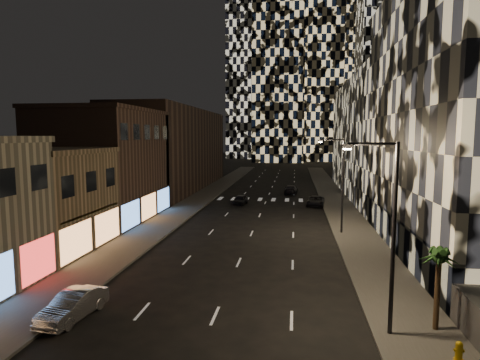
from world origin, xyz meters
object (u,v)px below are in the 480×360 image
(car_dark_midlane, at_px, (240,200))
(car_dark_oncoming, at_px, (291,189))
(car_dark_rightlane, at_px, (316,201))
(fire_hydrant, at_px, (459,351))
(palm_tree, at_px, (439,262))
(streetlight_near, at_px, (389,225))
(car_silver_parked, at_px, (73,305))
(streetlight_far, at_px, (340,179))

(car_dark_midlane, xyz_separation_m, car_dark_oncoming, (6.83, 11.42, 0.05))
(car_dark_rightlane, xyz_separation_m, fire_hydrant, (4.00, -37.34, -0.12))
(car_dark_rightlane, distance_m, palm_tree, 34.92)
(streetlight_near, distance_m, car_dark_rightlane, 35.66)
(car_dark_rightlane, distance_m, fire_hydrant, 37.55)
(car_silver_parked, height_order, fire_hydrant, car_silver_parked)
(car_silver_parked, bearing_deg, car_dark_oncoming, 85.03)
(car_dark_midlane, bearing_deg, palm_tree, -59.70)
(car_silver_parked, xyz_separation_m, palm_tree, (18.09, 1.06, 2.77))
(car_dark_oncoming, bearing_deg, car_dark_rightlane, 110.24)
(car_dark_rightlane, bearing_deg, streetlight_far, -78.62)
(car_dark_midlane, bearing_deg, fire_hydrant, -61.22)
(car_silver_parked, bearing_deg, palm_tree, 11.27)
(fire_hydrant, bearing_deg, palm_tree, 90.15)
(car_dark_oncoming, distance_m, car_dark_rightlane, 11.62)
(car_silver_parked, bearing_deg, car_dark_rightlane, 76.34)
(car_dark_midlane, relative_size, fire_hydrant, 4.68)
(car_silver_parked, xyz_separation_m, car_dark_rightlane, (14.09, 35.64, -0.04))
(streetlight_far, xyz_separation_m, palm_tree, (2.53, -19.25, -1.89))
(car_dark_oncoming, bearing_deg, palm_tree, 102.44)
(car_dark_oncoming, bearing_deg, streetlight_near, 99.23)
(streetlight_far, height_order, car_dark_oncoming, streetlight_far)
(streetlight_near, bearing_deg, streetlight_far, 90.00)
(car_silver_parked, relative_size, fire_hydrant, 5.14)
(streetlight_far, height_order, car_silver_parked, streetlight_far)
(palm_tree, bearing_deg, car_dark_midlane, 112.53)
(car_dark_midlane, xyz_separation_m, car_dark_rightlane, (10.22, 0.31, 0.00))
(car_dark_rightlane, bearing_deg, car_dark_oncoming, 112.92)
(fire_hydrant, bearing_deg, car_dark_oncoming, 98.67)
(car_silver_parked, height_order, car_dark_rightlane, car_silver_parked)
(car_dark_oncoming, xyz_separation_m, car_dark_rightlane, (3.39, -11.12, -0.04))
(streetlight_near, height_order, fire_hydrant, streetlight_near)
(palm_tree, bearing_deg, car_dark_oncoming, 99.18)
(streetlight_far, height_order, palm_tree, streetlight_far)
(streetlight_far, xyz_separation_m, car_silver_parked, (-15.55, -20.31, -4.65))
(car_dark_rightlane, bearing_deg, fire_hydrant, -77.95)
(car_dark_oncoming, bearing_deg, car_silver_parked, 80.37)
(streetlight_far, bearing_deg, car_silver_parked, -127.44)
(streetlight_far, xyz_separation_m, car_dark_oncoming, (-4.85, 26.44, -4.65))
(streetlight_near, height_order, car_silver_parked, streetlight_near)
(car_dark_midlane, height_order, car_dark_rightlane, car_dark_rightlane)
(streetlight_near, bearing_deg, car_dark_rightlane, 92.37)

